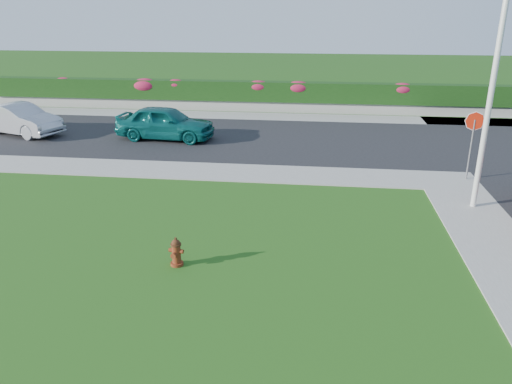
# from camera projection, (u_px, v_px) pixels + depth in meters

# --- Properties ---
(ground) EXTENTS (120.00, 120.00, 0.00)m
(ground) POSITION_uv_depth(u_px,v_px,m) (185.00, 317.00, 9.71)
(ground) COLOR black
(ground) RESTS_ON ground
(street_far) EXTENTS (26.00, 8.00, 0.04)m
(street_far) POSITION_uv_depth(u_px,v_px,m) (157.00, 136.00, 23.31)
(street_far) COLOR black
(street_far) RESTS_ON ground
(sidewalk_far) EXTENTS (24.00, 2.00, 0.04)m
(sidewalk_far) POSITION_uv_depth(u_px,v_px,m) (91.00, 167.00, 18.77)
(sidewalk_far) COLOR gray
(sidewalk_far) RESTS_ON ground
(curb_corner) EXTENTS (2.00, 2.00, 0.04)m
(curb_corner) POSITION_uv_depth(u_px,v_px,m) (448.00, 181.00, 17.27)
(curb_corner) COLOR gray
(curb_corner) RESTS_ON ground
(sidewalk_beyond) EXTENTS (34.00, 2.00, 0.04)m
(sidewalk_beyond) POSITION_uv_depth(u_px,v_px,m) (255.00, 116.00, 27.50)
(sidewalk_beyond) COLOR gray
(sidewalk_beyond) RESTS_ON ground
(retaining_wall) EXTENTS (34.00, 0.40, 0.60)m
(retaining_wall) POSITION_uv_depth(u_px,v_px,m) (259.00, 106.00, 28.80)
(retaining_wall) COLOR gray
(retaining_wall) RESTS_ON ground
(hedge) EXTENTS (32.00, 0.90, 1.10)m
(hedge) POSITION_uv_depth(u_px,v_px,m) (259.00, 91.00, 28.59)
(hedge) COLOR black
(hedge) RESTS_ON retaining_wall
(fire_hydrant) EXTENTS (0.36, 0.34, 0.70)m
(fire_hydrant) POSITION_uv_depth(u_px,v_px,m) (176.00, 252.00, 11.54)
(fire_hydrant) COLOR #520E0C
(fire_hydrant) RESTS_ON ground
(sedan_teal) EXTENTS (4.55, 2.17, 1.50)m
(sedan_teal) POSITION_uv_depth(u_px,v_px,m) (165.00, 123.00, 22.43)
(sedan_teal) COLOR #0B5553
(sedan_teal) RESTS_ON street_far
(sedan_silver) EXTENTS (4.57, 2.84, 1.42)m
(sedan_silver) POSITION_uv_depth(u_px,v_px,m) (19.00, 119.00, 23.29)
(sedan_silver) COLOR #A9ACB1
(sedan_silver) RESTS_ON street_far
(utility_pole) EXTENTS (0.16, 0.16, 6.45)m
(utility_pole) POSITION_uv_depth(u_px,v_px,m) (490.00, 100.00, 13.91)
(utility_pole) COLOR silver
(utility_pole) RESTS_ON ground
(stop_sign) EXTENTS (0.66, 0.06, 2.41)m
(stop_sign) POSITION_uv_depth(u_px,v_px,m) (474.00, 130.00, 16.80)
(stop_sign) COLOR slate
(stop_sign) RESTS_ON ground
(flower_clump_a) EXTENTS (1.06, 0.68, 0.53)m
(flower_clump_a) POSITION_uv_depth(u_px,v_px,m) (63.00, 82.00, 29.74)
(flower_clump_a) COLOR #B81F35
(flower_clump_a) RESTS_ON hedge
(flower_clump_b) EXTENTS (1.56, 1.00, 0.78)m
(flower_clump_b) POSITION_uv_depth(u_px,v_px,m) (145.00, 85.00, 29.19)
(flower_clump_b) COLOR #B81F35
(flower_clump_b) RESTS_ON hedge
(flower_clump_c) EXTENTS (1.15, 0.74, 0.58)m
(flower_clump_c) POSITION_uv_depth(u_px,v_px,m) (176.00, 84.00, 28.95)
(flower_clump_c) COLOR #B81F35
(flower_clump_c) RESTS_ON hedge
(flower_clump_d) EXTENTS (1.30, 0.84, 0.65)m
(flower_clump_d) POSITION_uv_depth(u_px,v_px,m) (258.00, 86.00, 28.40)
(flower_clump_d) COLOR #B81F35
(flower_clump_d) RESTS_ON hedge
(flower_clump_e) EXTENTS (1.41, 0.90, 0.70)m
(flower_clump_e) POSITION_uv_depth(u_px,v_px,m) (298.00, 87.00, 28.14)
(flower_clump_e) COLOR #B81F35
(flower_clump_e) RESTS_ON hedge
(flower_clump_f) EXTENTS (1.32, 0.85, 0.66)m
(flower_clump_f) POSITION_uv_depth(u_px,v_px,m) (402.00, 89.00, 27.48)
(flower_clump_f) COLOR #B81F35
(flower_clump_f) RESTS_ON hedge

